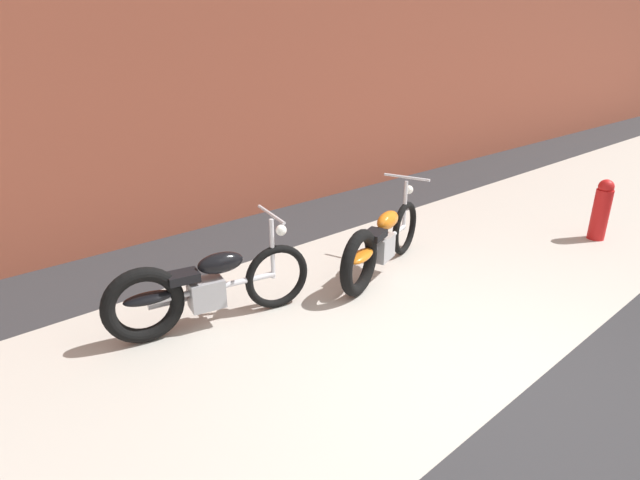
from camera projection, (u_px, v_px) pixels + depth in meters
The scene contains 5 objects.
ground_plane at pixel (517, 397), 3.88m from camera, with size 80.00×80.00×0.00m, color #2D2D30.
sidewalk_slab at pixel (356, 311), 5.10m from camera, with size 36.00×3.50×0.01m, color #B2ADA3.
motorcycle_black at pixel (198, 290), 4.68m from camera, with size 1.98×0.71×1.03m.
motorcycle_orange at pixel (378, 245), 5.71m from camera, with size 1.94×0.86×1.03m.
fire_hydrant at pixel (601, 209), 6.81m from camera, with size 0.22×0.22×0.84m.
Camera 1 is at (-3.22, -1.38, 2.56)m, focal length 28.32 mm.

